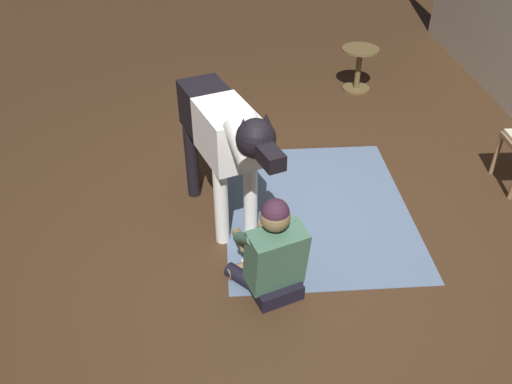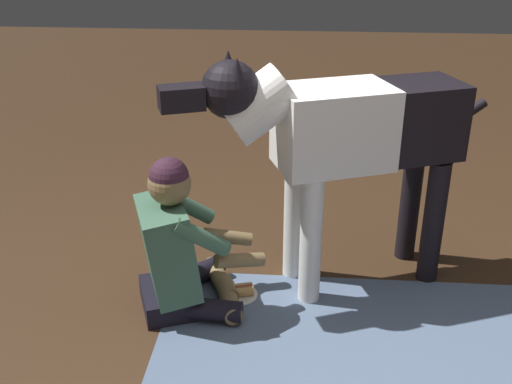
# 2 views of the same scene
# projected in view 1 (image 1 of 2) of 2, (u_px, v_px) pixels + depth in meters

# --- Properties ---
(ground_plane) EXTENTS (15.78, 15.78, 0.00)m
(ground_plane) POSITION_uv_depth(u_px,v_px,m) (282.00, 217.00, 4.64)
(ground_plane) COLOR #3D2817
(area_rug) EXTENTS (2.03, 1.63, 0.01)m
(area_rug) POSITION_uv_depth(u_px,v_px,m) (316.00, 208.00, 4.74)
(area_rug) COLOR slate
(area_rug) RESTS_ON ground
(person_sitting_on_floor) EXTENTS (0.69, 0.61, 0.84)m
(person_sitting_on_floor) POSITION_uv_depth(u_px,v_px,m) (273.00, 254.00, 3.75)
(person_sitting_on_floor) COLOR black
(person_sitting_on_floor) RESTS_ON ground
(large_dog) EXTENTS (1.65, 0.76, 1.31)m
(large_dog) POSITION_uv_depth(u_px,v_px,m) (224.00, 135.00, 4.08)
(large_dog) COLOR white
(large_dog) RESTS_ON ground
(hot_dog_on_plate) EXTENTS (0.20, 0.20, 0.06)m
(hot_dog_on_plate) POSITION_uv_depth(u_px,v_px,m) (254.00, 259.00, 4.16)
(hot_dog_on_plate) COLOR white
(hot_dog_on_plate) RESTS_ON ground
(round_side_table) EXTENTS (0.46, 0.46, 0.54)m
(round_side_table) POSITION_uv_depth(u_px,v_px,m) (359.00, 65.00, 6.54)
(round_side_table) COLOR brown
(round_side_table) RESTS_ON ground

